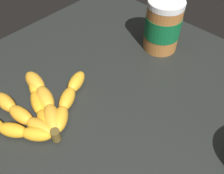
% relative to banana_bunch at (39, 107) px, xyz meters
% --- Properties ---
extents(ground_plane, '(0.93, 0.77, 0.04)m').
position_rel_banana_bunch_xyz_m(ground_plane, '(-0.14, -0.18, -0.04)').
color(ground_plane, black).
extents(banana_bunch, '(0.21, 0.28, 0.04)m').
position_rel_banana_bunch_xyz_m(banana_bunch, '(0.00, 0.00, 0.00)').
color(banana_bunch, gold).
rests_on(banana_bunch, ground_plane).
extents(peanut_butter_jar, '(0.10, 0.10, 0.15)m').
position_rel_banana_bunch_xyz_m(peanut_butter_jar, '(-0.06, -0.39, 0.06)').
color(peanut_butter_jar, '#9E602D').
rests_on(peanut_butter_jar, ground_plane).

